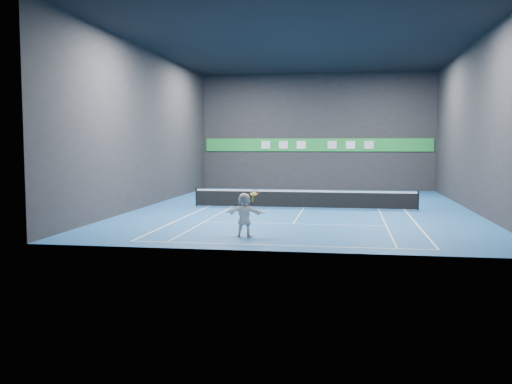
% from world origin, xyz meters
% --- Properties ---
extents(ground, '(26.00, 26.00, 0.00)m').
position_xyz_m(ground, '(0.00, 0.00, 0.00)').
color(ground, '#1A5193').
rests_on(ground, ground).
extents(ceiling, '(26.00, 26.00, 0.00)m').
position_xyz_m(ceiling, '(0.00, 0.00, 9.00)').
color(ceiling, black).
rests_on(ceiling, ground).
extents(wall_back, '(18.00, 0.10, 9.00)m').
position_xyz_m(wall_back, '(0.00, 13.00, 4.50)').
color(wall_back, '#232326').
rests_on(wall_back, ground).
extents(wall_front, '(18.00, 0.10, 9.00)m').
position_xyz_m(wall_front, '(0.00, -13.00, 4.50)').
color(wall_front, '#232326').
rests_on(wall_front, ground).
extents(wall_left, '(0.10, 26.00, 9.00)m').
position_xyz_m(wall_left, '(-9.00, 0.00, 4.50)').
color(wall_left, '#232326').
rests_on(wall_left, ground).
extents(wall_right, '(0.10, 26.00, 9.00)m').
position_xyz_m(wall_right, '(9.00, 0.00, 4.50)').
color(wall_right, '#232326').
rests_on(wall_right, ground).
extents(baseline_near, '(10.98, 0.08, 0.01)m').
position_xyz_m(baseline_near, '(0.00, -11.89, 0.00)').
color(baseline_near, white).
rests_on(baseline_near, ground).
extents(baseline_far, '(10.98, 0.08, 0.01)m').
position_xyz_m(baseline_far, '(0.00, 11.89, 0.00)').
color(baseline_far, white).
rests_on(baseline_far, ground).
extents(sideline_doubles_left, '(0.08, 23.78, 0.01)m').
position_xyz_m(sideline_doubles_left, '(-5.49, 0.00, 0.00)').
color(sideline_doubles_left, white).
rests_on(sideline_doubles_left, ground).
extents(sideline_doubles_right, '(0.08, 23.78, 0.01)m').
position_xyz_m(sideline_doubles_right, '(5.49, 0.00, 0.00)').
color(sideline_doubles_right, white).
rests_on(sideline_doubles_right, ground).
extents(sideline_singles_left, '(0.06, 23.78, 0.01)m').
position_xyz_m(sideline_singles_left, '(-4.11, 0.00, 0.00)').
color(sideline_singles_left, white).
rests_on(sideline_singles_left, ground).
extents(sideline_singles_right, '(0.06, 23.78, 0.01)m').
position_xyz_m(sideline_singles_right, '(4.11, 0.00, 0.00)').
color(sideline_singles_right, white).
rests_on(sideline_singles_right, ground).
extents(service_line_near, '(8.23, 0.06, 0.01)m').
position_xyz_m(service_line_near, '(0.00, -6.40, 0.00)').
color(service_line_near, white).
rests_on(service_line_near, ground).
extents(service_line_far, '(8.23, 0.06, 0.01)m').
position_xyz_m(service_line_far, '(0.00, 6.40, 0.00)').
color(service_line_far, white).
rests_on(service_line_far, ground).
extents(center_service_line, '(0.06, 12.80, 0.01)m').
position_xyz_m(center_service_line, '(0.00, 0.00, 0.00)').
color(center_service_line, white).
rests_on(center_service_line, ground).
extents(player, '(1.64, 0.71, 1.71)m').
position_xyz_m(player, '(-1.54, -10.14, 0.86)').
color(player, white).
rests_on(player, ground).
extents(tennis_ball, '(0.06, 0.06, 0.06)m').
position_xyz_m(tennis_ball, '(-1.63, -10.05, 2.96)').
color(tennis_ball, '#C8F629').
rests_on(tennis_ball, player).
extents(tennis_net, '(12.50, 0.10, 1.07)m').
position_xyz_m(tennis_net, '(0.00, 0.00, 0.54)').
color(tennis_net, black).
rests_on(tennis_net, ground).
extents(sponsor_banner, '(17.64, 0.11, 1.00)m').
position_xyz_m(sponsor_banner, '(0.00, 12.93, 3.50)').
color(sponsor_banner, green).
rests_on(sponsor_banner, wall_back).
extents(tennis_racket, '(0.46, 0.34, 0.53)m').
position_xyz_m(tennis_racket, '(-1.15, -10.10, 1.68)').
color(tennis_racket, red).
rests_on(tennis_racket, player).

